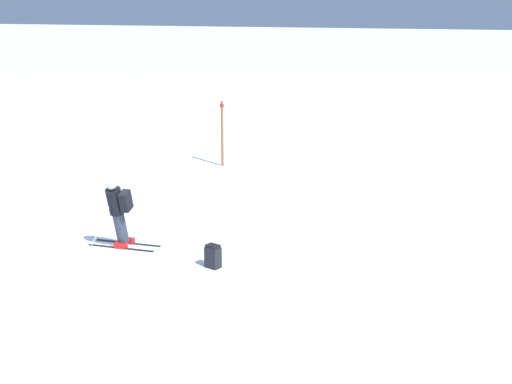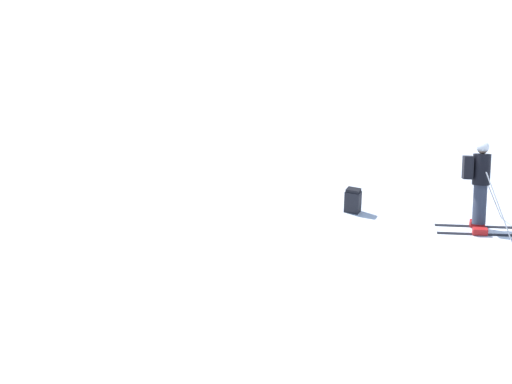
{
  "view_description": "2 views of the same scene",
  "coord_description": "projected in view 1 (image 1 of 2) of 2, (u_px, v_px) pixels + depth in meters",
  "views": [
    {
      "loc": [
        12.64,
        8.29,
        5.31
      ],
      "look_at": [
        -0.21,
        3.33,
        1.67
      ],
      "focal_mm": 50.0,
      "sensor_mm": 36.0,
      "label": 1
    },
    {
      "loc": [
        -15.96,
        1.94,
        7.04
      ],
      "look_at": [
        -1.35,
        4.22,
        0.86
      ],
      "focal_mm": 60.0,
      "sensor_mm": 36.0,
      "label": 2
    }
  ],
  "objects": [
    {
      "name": "ground_plane",
      "position": [
        111.0,
        254.0,
        15.64
      ],
      "size": [
        300.0,
        300.0,
        0.0
      ],
      "primitive_type": "plane",
      "color": "white"
    },
    {
      "name": "trail_marker",
      "position": [
        222.0,
        131.0,
        23.85
      ],
      "size": [
        0.13,
        0.13,
        2.2
      ],
      "color": "brown",
      "rests_on": "ground"
    },
    {
      "name": "spare_backpack",
      "position": [
        213.0,
        256.0,
        14.75
      ],
      "size": [
        0.3,
        0.35,
        0.5
      ],
      "rotation": [
        0.0,
        0.0,
        4.43
      ],
      "color": "black",
      "rests_on": "ground"
    },
    {
      "name": "skier",
      "position": [
        118.0,
        210.0,
        15.65
      ],
      "size": [
        1.29,
        1.64,
        1.71
      ],
      "rotation": [
        0.0,
        0.0,
        0.07
      ],
      "color": "black",
      "rests_on": "ground"
    }
  ]
}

